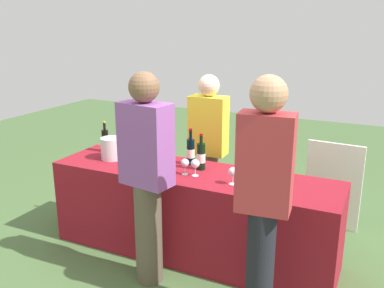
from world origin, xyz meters
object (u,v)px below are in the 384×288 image
at_px(wine_glass_2, 185,163).
at_px(wine_glass_4, 233,172).
at_px(wine_bottle_5, 285,167).
at_px(wine_bottle_4, 271,167).
at_px(wine_glass_0, 145,157).
at_px(ice_bucket, 112,148).
at_px(wine_bottle_1, 136,146).
at_px(guest_0, 147,173).
at_px(wine_glass_1, 160,159).
at_px(wine_bottle_2, 191,151).
at_px(guest_1, 264,194).
at_px(wine_bottle_3, 201,156).
at_px(server_pouring, 208,146).
at_px(menu_board, 333,186).
at_px(wine_glass_5, 259,176).
at_px(wine_glass_3, 195,164).
at_px(wine_bottle_0, 105,140).

height_order(wine_glass_2, wine_glass_4, wine_glass_4).
distance_m(wine_bottle_5, wine_glass_2, 0.83).
xyz_separation_m(wine_glass_2, wine_glass_4, (0.44, -0.04, 0.00)).
relative_size(wine_bottle_4, wine_glass_0, 2.26).
distance_m(wine_bottle_4, ice_bucket, 1.51).
xyz_separation_m(wine_bottle_1, wine_glass_0, (0.22, -0.21, -0.02)).
bearing_deg(wine_bottle_4, guest_0, -140.95).
bearing_deg(wine_bottle_1, ice_bucket, -143.49).
bearing_deg(wine_glass_1, wine_bottle_2, 49.06).
bearing_deg(wine_bottle_4, wine_bottle_2, 174.86).
bearing_deg(wine_bottle_2, wine_glass_4, -30.28).
bearing_deg(wine_bottle_5, guest_1, -86.56).
distance_m(wine_bottle_3, server_pouring, 0.51).
bearing_deg(menu_board, wine_bottle_2, -137.71).
xyz_separation_m(wine_bottle_4, wine_glass_1, (-0.96, -0.16, -0.02)).
xyz_separation_m(wine_bottle_2, wine_bottle_4, (0.76, -0.07, -0.01)).
relative_size(wine_bottle_2, guest_1, 0.19).
xyz_separation_m(wine_bottle_2, guest_1, (0.91, -0.83, 0.07)).
relative_size(wine_bottle_5, wine_glass_2, 2.24).
bearing_deg(ice_bucket, guest_1, -21.62).
distance_m(wine_bottle_5, wine_glass_1, 1.08).
xyz_separation_m(wine_bottle_1, guest_0, (0.53, -0.67, 0.03)).
distance_m(wine_glass_4, wine_glass_5, 0.21).
bearing_deg(wine_glass_4, guest_1, -53.01).
bearing_deg(wine_glass_3, wine_bottle_5, 18.37).
xyz_separation_m(wine_glass_4, menu_board, (0.64, 1.20, -0.44)).
relative_size(wine_bottle_1, wine_bottle_4, 1.05).
xyz_separation_m(wine_bottle_1, server_pouring, (0.56, 0.44, -0.05)).
distance_m(wine_glass_1, guest_0, 0.52).
bearing_deg(wine_glass_2, wine_glass_5, -3.19).
height_order(wine_glass_2, guest_1, guest_1).
height_order(wine_bottle_0, guest_0, guest_0).
xyz_separation_m(wine_glass_0, wine_glass_1, (0.14, 0.02, -0.00)).
bearing_deg(wine_glass_4, wine_glass_2, 174.88).
xyz_separation_m(wine_bottle_0, wine_glass_4, (1.45, -0.29, -0.01)).
height_order(wine_glass_5, menu_board, wine_glass_5).
bearing_deg(guest_0, wine_glass_1, 117.85).
relative_size(wine_bottle_1, server_pouring, 0.21).
relative_size(wine_bottle_5, menu_board, 0.35).
distance_m(wine_bottle_0, guest_1, 2.03).
bearing_deg(wine_bottle_1, wine_bottle_4, -1.35).
relative_size(wine_bottle_3, wine_glass_5, 2.24).
height_order(wine_bottle_3, wine_glass_3, wine_bottle_3).
xyz_separation_m(wine_bottle_3, wine_glass_2, (-0.07, -0.18, -0.02)).
distance_m(wine_bottle_5, wine_glass_0, 1.22).
relative_size(ice_bucket, server_pouring, 0.13).
relative_size(wine_glass_5, guest_0, 0.09).
bearing_deg(wine_glass_3, server_pouring, 104.06).
height_order(ice_bucket, menu_board, ice_bucket).
bearing_deg(wine_bottle_4, server_pouring, 148.41).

